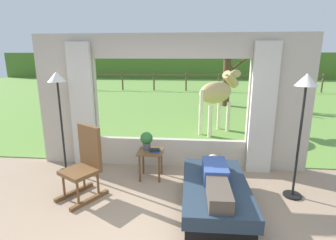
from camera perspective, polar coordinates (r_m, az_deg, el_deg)
back_wall_with_window at (r=5.01m, az=0.50°, el=3.48°), size 5.20×0.12×2.55m
curtain_panel_left at (r=5.30m, az=-18.18°, el=2.82°), size 0.44×0.10×2.40m
curtain_panel_right at (r=5.02m, az=19.95°, el=2.10°), size 0.44×0.10×2.40m
outdoor_pasture_lawn at (r=15.96m, az=3.89°, el=6.16°), size 36.00×21.68×0.02m
distant_hill_ridge at (r=25.67m, az=4.58°, el=11.75°), size 36.00×2.00×2.40m
recliner_sofa at (r=3.93m, az=10.18°, el=-15.90°), size 0.92×1.71×0.42m
reclining_person at (r=3.74m, az=10.45°, el=-12.24°), size 0.35×1.43×0.22m
rocking_chair at (r=4.27m, az=-17.64°, el=-8.94°), size 0.75×0.82×1.12m
side_table at (r=4.69m, az=-3.79°, el=-7.76°), size 0.44×0.44×0.52m
potted_plant at (r=4.67m, az=-4.70°, el=-4.28°), size 0.22×0.22×0.32m
book_stack at (r=4.59m, az=-2.80°, el=-6.66°), size 0.19×0.13×0.05m
floor_lamp_left at (r=5.04m, az=-22.81°, el=5.63°), size 0.32×0.32×1.89m
floor_lamp_right at (r=4.24m, az=27.61°, el=4.05°), size 0.32×0.32×1.91m
horse at (r=7.39m, az=10.78°, el=5.88°), size 1.46×1.59×1.73m
pasture_tree at (r=11.57m, az=12.74°, el=9.31°), size 1.50×1.30×2.82m
pasture_fence_line at (r=16.27m, az=3.97°, el=8.91°), size 16.10×0.10×1.10m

